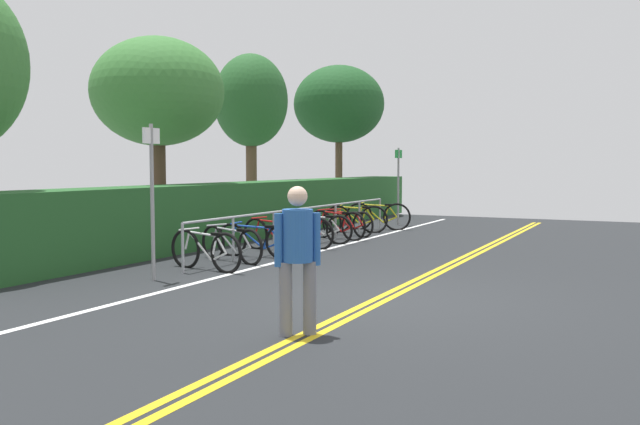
% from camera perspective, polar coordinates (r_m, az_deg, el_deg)
% --- Properties ---
extents(ground_plane, '(29.17, 10.39, 0.05)m').
position_cam_1_polar(ground_plane, '(9.01, 5.48, -7.48)').
color(ground_plane, '#232628').
extents(centre_line_yellow_inner, '(26.26, 0.10, 0.00)m').
position_cam_1_polar(centre_line_yellow_inner, '(8.97, 5.96, -7.35)').
color(centre_line_yellow_inner, gold).
rests_on(centre_line_yellow_inner, ground_plane).
extents(centre_line_yellow_outer, '(26.26, 0.10, 0.00)m').
position_cam_1_polar(centre_line_yellow_outer, '(9.03, 5.00, -7.27)').
color(centre_line_yellow_outer, gold).
rests_on(centre_line_yellow_outer, ground_plane).
extents(bike_lane_stripe_white, '(26.26, 0.12, 0.00)m').
position_cam_1_polar(bike_lane_stripe_white, '(10.42, -9.94, -5.79)').
color(bike_lane_stripe_white, white).
rests_on(bike_lane_stripe_white, ground_plane).
extents(bike_rack, '(8.87, 0.05, 0.85)m').
position_cam_1_polar(bike_rack, '(14.85, -1.09, -0.33)').
color(bike_rack, '#9EA0A5').
rests_on(bike_rack, ground_plane).
extents(bicycle_0, '(0.46, 1.66, 0.72)m').
position_cam_1_polar(bicycle_0, '(11.44, -9.79, -3.21)').
color(bicycle_0, black).
rests_on(bicycle_0, ground_plane).
extents(bicycle_1, '(0.64, 1.70, 0.70)m').
position_cam_1_polar(bicycle_1, '(12.35, -7.61, -2.71)').
color(bicycle_1, black).
rests_on(bicycle_1, ground_plane).
extents(bicycle_2, '(0.46, 1.74, 0.69)m').
position_cam_1_polar(bicycle_2, '(12.95, -5.48, -2.39)').
color(bicycle_2, black).
rests_on(bicycle_2, ground_plane).
extents(bicycle_3, '(0.52, 1.75, 0.71)m').
position_cam_1_polar(bicycle_3, '(13.82, -3.90, -1.93)').
color(bicycle_3, black).
rests_on(bicycle_3, ground_plane).
extents(bicycle_4, '(0.46, 1.69, 0.72)m').
position_cam_1_polar(bicycle_4, '(14.37, -1.58, -1.68)').
color(bicycle_4, black).
rests_on(bicycle_4, ground_plane).
extents(bicycle_5, '(0.46, 1.77, 0.70)m').
position_cam_1_polar(bicycle_5, '(15.26, -0.14, -1.37)').
color(bicycle_5, black).
rests_on(bicycle_5, ground_plane).
extents(bicycle_6, '(0.53, 1.69, 0.74)m').
position_cam_1_polar(bicycle_6, '(16.00, 1.45, -1.06)').
color(bicycle_6, black).
rests_on(bicycle_6, ground_plane).
extents(bicycle_7, '(0.63, 1.66, 0.69)m').
position_cam_1_polar(bicycle_7, '(16.74, 2.34, -0.91)').
color(bicycle_7, black).
rests_on(bicycle_7, ground_plane).
extents(bicycle_8, '(0.64, 1.64, 0.76)m').
position_cam_1_polar(bicycle_8, '(17.61, 3.08, -0.55)').
color(bicycle_8, black).
rests_on(bicycle_8, ground_plane).
extents(bicycle_9, '(0.59, 1.77, 0.78)m').
position_cam_1_polar(bicycle_9, '(18.43, 4.98, -0.32)').
color(bicycle_9, black).
rests_on(bicycle_9, ground_plane).
extents(pedestrian, '(0.35, 0.39, 1.56)m').
position_cam_1_polar(pedestrian, '(6.92, -1.93, -3.29)').
color(pedestrian, slate).
rests_on(pedestrian, ground_plane).
extents(sign_post_near, '(0.36, 0.06, 2.40)m').
position_cam_1_polar(sign_post_near, '(10.49, -14.19, 2.10)').
color(sign_post_near, gray).
rests_on(sign_post_near, ground_plane).
extents(sign_post_far, '(0.36, 0.09, 2.29)m').
position_cam_1_polar(sign_post_far, '(19.74, 6.72, 2.88)').
color(sign_post_far, gray).
rests_on(sign_post_far, ground_plane).
extents(hedge_backdrop, '(17.82, 1.11, 1.36)m').
position_cam_1_polar(hedge_backdrop, '(17.15, -4.79, 0.40)').
color(hedge_backdrop, '#235626').
rests_on(hedge_backdrop, ground_plane).
extents(tree_mid, '(3.07, 3.07, 4.73)m').
position_cam_1_polar(tree_mid, '(16.10, -13.72, 9.95)').
color(tree_mid, '#473323').
rests_on(tree_mid, ground_plane).
extents(tree_far_right, '(2.23, 2.23, 5.12)m').
position_cam_1_polar(tree_far_right, '(20.45, -5.94, 9.40)').
color(tree_far_right, brown).
rests_on(tree_far_right, ground_plane).
extents(tree_extra, '(3.25, 3.25, 5.34)m').
position_cam_1_polar(tree_extra, '(24.19, 1.63, 9.22)').
color(tree_extra, brown).
rests_on(tree_extra, ground_plane).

